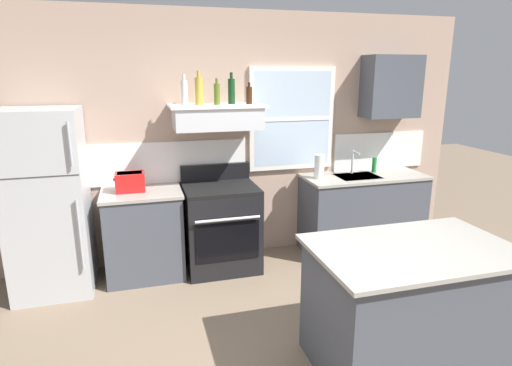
% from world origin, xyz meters
% --- Properties ---
extents(back_wall, '(5.40, 0.11, 2.70)m').
position_xyz_m(back_wall, '(0.03, 2.23, 1.35)').
color(back_wall, tan).
rests_on(back_wall, ground_plane).
extents(refrigerator, '(0.70, 0.72, 1.75)m').
position_xyz_m(refrigerator, '(-1.90, 1.84, 0.88)').
color(refrigerator, '#B7BABC').
rests_on(refrigerator, ground_plane).
extents(counter_left_of_stove, '(0.79, 0.63, 0.91)m').
position_xyz_m(counter_left_of_stove, '(-1.05, 1.90, 0.46)').
color(counter_left_of_stove, '#474C56').
rests_on(counter_left_of_stove, ground_plane).
extents(toaster, '(0.30, 0.20, 0.19)m').
position_xyz_m(toaster, '(-1.15, 1.93, 1.01)').
color(toaster, red).
rests_on(toaster, counter_left_of_stove).
extents(stove_range, '(0.76, 0.69, 1.09)m').
position_xyz_m(stove_range, '(-0.25, 1.86, 0.46)').
color(stove_range, black).
rests_on(stove_range, ground_plane).
extents(range_hood_shelf, '(0.96, 0.52, 0.24)m').
position_xyz_m(range_hood_shelf, '(-0.25, 1.96, 1.62)').
color(range_hood_shelf, silver).
extents(bottle_clear_tall, '(0.06, 0.06, 0.30)m').
position_xyz_m(bottle_clear_tall, '(-0.58, 1.92, 1.87)').
color(bottle_clear_tall, silver).
rests_on(bottle_clear_tall, range_hood_shelf).
extents(bottle_champagne_gold_foil, '(0.08, 0.08, 0.33)m').
position_xyz_m(bottle_champagne_gold_foil, '(-0.42, 2.00, 1.89)').
color(bottle_champagne_gold_foil, '#B29333').
rests_on(bottle_champagne_gold_foil, range_hood_shelf).
extents(bottle_olive_oil_square, '(0.06, 0.06, 0.26)m').
position_xyz_m(bottle_olive_oil_square, '(-0.25, 1.94, 1.85)').
color(bottle_olive_oil_square, '#4C601E').
rests_on(bottle_olive_oil_square, range_hood_shelf).
extents(bottle_dark_green_wine, '(0.07, 0.07, 0.32)m').
position_xyz_m(bottle_dark_green_wine, '(-0.09, 2.00, 1.88)').
color(bottle_dark_green_wine, '#143819').
rests_on(bottle_dark_green_wine, range_hood_shelf).
extents(bottle_brown_stout, '(0.06, 0.06, 0.22)m').
position_xyz_m(bottle_brown_stout, '(0.08, 1.94, 1.84)').
color(bottle_brown_stout, '#381E0F').
rests_on(bottle_brown_stout, range_hood_shelf).
extents(counter_right_with_sink, '(1.43, 0.63, 0.91)m').
position_xyz_m(counter_right_with_sink, '(1.45, 1.90, 0.46)').
color(counter_right_with_sink, '#474C56').
rests_on(counter_right_with_sink, ground_plane).
extents(sink_faucet, '(0.03, 0.17, 0.28)m').
position_xyz_m(sink_faucet, '(1.35, 2.00, 1.08)').
color(sink_faucet, silver).
rests_on(sink_faucet, counter_right_with_sink).
extents(paper_towel_roll, '(0.11, 0.11, 0.27)m').
position_xyz_m(paper_towel_roll, '(0.88, 1.90, 1.04)').
color(paper_towel_roll, white).
rests_on(paper_towel_roll, counter_right_with_sink).
extents(dish_soap_bottle, '(0.06, 0.06, 0.18)m').
position_xyz_m(dish_soap_bottle, '(1.63, 2.00, 1.00)').
color(dish_soap_bottle, '#268C3F').
rests_on(dish_soap_bottle, counter_right_with_sink).
extents(kitchen_island, '(1.40, 0.90, 0.91)m').
position_xyz_m(kitchen_island, '(0.72, -0.06, 0.46)').
color(kitchen_island, '#474C56').
rests_on(kitchen_island, ground_plane).
extents(upper_cabinet_right, '(0.64, 0.32, 0.70)m').
position_xyz_m(upper_cabinet_right, '(1.80, 2.04, 1.90)').
color(upper_cabinet_right, '#474C56').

